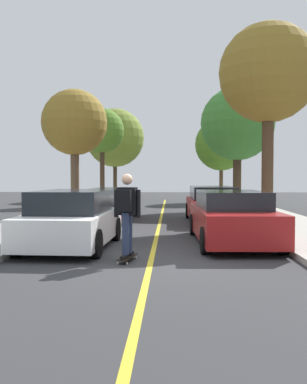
{
  "coord_description": "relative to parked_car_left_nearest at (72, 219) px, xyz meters",
  "views": [
    {
      "loc": [
        0.41,
        -9.17,
        1.78
      ],
      "look_at": [
        -0.15,
        4.94,
        1.27
      ],
      "focal_mm": 40.27,
      "sensor_mm": 36.0,
      "label": 1
    }
  ],
  "objects": [
    {
      "name": "parked_car_right_nearest",
      "position": [
        4.09,
        0.86,
        -0.03
      ],
      "size": [
        2.09,
        4.72,
        1.39
      ],
      "color": "maroon",
      "rests_on": "ground"
    },
    {
      "name": "street_tree_right_far",
      "position": [
        6.0,
        19.65,
        3.31
      ],
      "size": [
        3.67,
        3.67,
        5.72
      ],
      "color": "#4C3823",
      "rests_on": "sidewalk_right"
    },
    {
      "name": "street_tree_right_near",
      "position": [
        6.0,
        12.44,
        3.86
      ],
      "size": [
        3.9,
        3.9,
        6.41
      ],
      "color": "#3D2D1E",
      "rests_on": "sidewalk_right"
    },
    {
      "name": "parked_car_right_near",
      "position": [
        4.09,
        6.29,
        -0.02
      ],
      "size": [
        1.95,
        4.51,
        1.39
      ],
      "color": "maroon",
      "rests_on": "ground"
    },
    {
      "name": "street_tree_left_nearest",
      "position": [
        -1.91,
        8.84,
        3.49
      ],
      "size": [
        2.99,
        2.99,
        5.6
      ],
      "color": "brown",
      "rests_on": "sidewalk_left"
    },
    {
      "name": "skateboarder",
      "position": [
        1.54,
        -1.74,
        0.38
      ],
      "size": [
        0.59,
        0.71,
        1.73
      ],
      "color": "black",
      "rests_on": "skateboard"
    },
    {
      "name": "skateboard",
      "position": [
        1.55,
        -1.7,
        -0.62
      ],
      "size": [
        0.37,
        0.87,
        0.1
      ],
      "color": "black",
      "rests_on": "ground"
    },
    {
      "name": "ground",
      "position": [
        2.04,
        -1.47,
        -0.71
      ],
      "size": [
        80.0,
        80.0,
        0.0
      ],
      "primitive_type": "plane",
      "color": "#353538"
    },
    {
      "name": "street_tree_left_far",
      "position": [
        -1.91,
        23.11,
        4.11
      ],
      "size": [
        4.58,
        4.58,
        6.98
      ],
      "color": "#3D2D1E",
      "rests_on": "sidewalk_left"
    },
    {
      "name": "center_line",
      "position": [
        2.04,
        2.53,
        -0.71
      ],
      "size": [
        0.12,
        39.2,
        0.01
      ],
      "primitive_type": "cube",
      "color": "gold",
      "rests_on": "ground"
    },
    {
      "name": "parked_car_left_nearest",
      "position": [
        0.0,
        0.0,
        0.0
      ],
      "size": [
        2.09,
        4.1,
        1.43
      ],
      "color": "white",
      "rests_on": "ground"
    },
    {
      "name": "street_tree_right_nearest",
      "position": [
        6.0,
        5.25,
        4.79
      ],
      "size": [
        3.59,
        3.59,
        7.21
      ],
      "color": "#4C3823",
      "rests_on": "sidewalk_right"
    },
    {
      "name": "street_tree_left_near",
      "position": [
        -1.91,
        16.75,
        3.96
      ],
      "size": [
        2.81,
        2.81,
        5.98
      ],
      "color": "#3D2D1E",
      "rests_on": "sidewalk_left"
    },
    {
      "name": "parked_car_left_near",
      "position": [
        -0.0,
        7.05,
        -0.06
      ],
      "size": [
        1.88,
        4.63,
        1.3
      ],
      "color": "maroon",
      "rests_on": "ground"
    }
  ]
}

